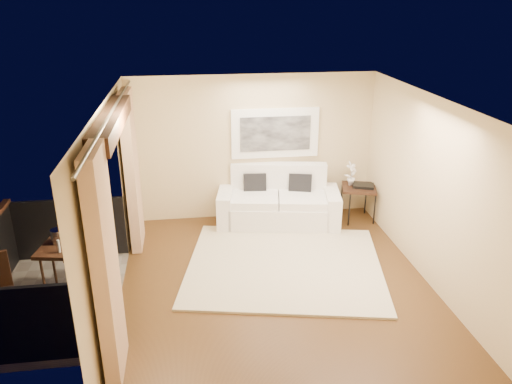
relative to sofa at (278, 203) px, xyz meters
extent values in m
plane|color=#4F3317|center=(-0.43, -2.10, -0.38)|extent=(5.00, 5.00, 0.00)
plane|color=white|center=(-0.43, -2.10, 2.32)|extent=(5.00, 5.00, 0.00)
plane|color=#CDB789|center=(-0.43, 0.40, 0.97)|extent=(4.50, 0.00, 4.50)
plane|color=#CDB789|center=(-0.43, -4.60, 0.97)|extent=(4.50, 0.00, 4.50)
plane|color=#CDB789|center=(1.82, -2.10, 0.97)|extent=(0.00, 5.00, 5.00)
plane|color=#CDB789|center=(-2.68, -0.25, 0.97)|extent=(0.00, 2.70, 2.70)
plane|color=#CDB789|center=(-2.68, -3.95, 0.97)|extent=(0.00, 2.70, 2.70)
plane|color=#CDB789|center=(-2.68, -2.10, 2.17)|extent=(0.00, 2.40, 2.40)
cube|color=black|center=(-2.56, -2.10, 2.14)|extent=(0.28, 2.40, 0.22)
cube|color=#605B56|center=(-3.58, -2.10, -0.44)|extent=(1.80, 2.60, 0.12)
cube|color=black|center=(-3.58, -0.83, 0.12)|extent=(1.80, 0.06, 1.00)
cube|color=black|center=(-3.58, -3.37, 0.12)|extent=(1.80, 0.06, 1.00)
cube|color=tan|center=(-2.54, -0.55, 0.94)|extent=(0.16, 0.75, 2.62)
cube|color=tan|center=(-2.54, -3.65, 0.94)|extent=(0.16, 0.75, 2.62)
cylinder|color=#4C473F|center=(-2.54, -2.10, 2.25)|extent=(0.04, 4.80, 0.04)
cube|color=white|center=(-0.01, 0.37, 1.24)|extent=(1.62, 0.05, 0.92)
cube|color=black|center=(-0.01, 0.34, 1.24)|extent=(1.30, 0.02, 0.64)
cube|color=beige|center=(-0.20, -1.65, -0.36)|extent=(3.48, 3.18, 0.04)
cube|color=white|center=(-0.01, -0.08, -0.15)|extent=(1.92, 1.23, 0.44)
cube|color=white|center=(0.05, 0.28, 0.26)|extent=(1.80, 0.53, 0.86)
cube|color=white|center=(-0.98, 0.08, -0.05)|extent=(0.41, 0.98, 0.65)
cube|color=white|center=(0.95, -0.24, -0.05)|extent=(0.41, 0.98, 0.65)
cube|color=white|center=(-0.44, -0.04, 0.14)|extent=(0.97, 0.97, 0.15)
cube|color=white|center=(0.41, -0.18, 0.14)|extent=(0.97, 0.97, 0.15)
cube|color=black|center=(-0.41, 0.20, 0.32)|extent=(0.44, 0.23, 0.43)
cube|color=black|center=(0.42, 0.06, 0.32)|extent=(0.46, 0.31, 0.43)
cube|color=black|center=(1.50, -0.10, 0.27)|extent=(0.74, 0.74, 0.04)
cylinder|color=black|center=(1.26, -0.34, -0.07)|extent=(0.03, 0.03, 0.62)
cylinder|color=black|center=(1.75, -0.34, -0.07)|extent=(0.03, 0.03, 0.62)
cylinder|color=black|center=(1.26, 0.14, -0.07)|extent=(0.03, 0.03, 0.62)
cylinder|color=black|center=(1.75, 0.14, -0.07)|extent=(0.03, 0.03, 0.62)
cube|color=black|center=(1.58, -0.12, 0.31)|extent=(0.45, 0.39, 0.05)
imported|color=white|center=(1.37, 0.00, 0.52)|extent=(0.29, 0.27, 0.46)
cube|color=black|center=(-3.37, -1.98, 0.37)|extent=(0.76, 0.76, 0.05)
cylinder|color=black|center=(-3.63, -2.25, -0.02)|extent=(0.04, 0.04, 0.72)
cylinder|color=black|center=(-3.10, -2.25, -0.02)|extent=(0.04, 0.04, 0.72)
cylinder|color=black|center=(-3.63, -1.72, -0.02)|extent=(0.04, 0.04, 0.72)
cylinder|color=black|center=(-3.10, -1.72, -0.02)|extent=(0.04, 0.04, 0.72)
cube|color=black|center=(-3.20, -1.69, 0.13)|extent=(0.48, 0.48, 0.06)
cube|color=black|center=(-3.20, -1.90, 0.40)|extent=(0.47, 0.07, 0.61)
cylinder|color=black|center=(-3.01, -1.51, -0.14)|extent=(0.03, 0.03, 0.48)
cylinder|color=black|center=(-3.38, -1.50, -0.14)|extent=(0.03, 0.03, 0.48)
cylinder|color=black|center=(-3.01, -1.89, -0.14)|extent=(0.03, 0.03, 0.48)
cylinder|color=black|center=(-3.39, -1.88, -0.14)|extent=(0.03, 0.03, 0.48)
cylinder|color=black|center=(-3.91, -2.74, -0.16)|extent=(0.03, 0.03, 0.43)
cylinder|color=black|center=(-4.00, -2.41, -0.16)|extent=(0.03, 0.03, 0.43)
cylinder|color=silver|center=(-3.47, -1.87, 0.50)|extent=(0.18, 0.18, 0.20)
cylinder|color=#F61535|center=(-3.34, -1.89, 0.43)|extent=(0.06, 0.06, 0.07)
cylinder|color=silver|center=(-3.39, -2.16, 0.49)|extent=(0.04, 0.04, 0.18)
cylinder|color=white|center=(-3.19, -2.06, 0.46)|extent=(0.06, 0.06, 0.12)
cylinder|color=silver|center=(-3.19, -1.99, 0.46)|extent=(0.06, 0.06, 0.12)
camera|label=1|loc=(-1.61, -8.40, 3.63)|focal=35.00mm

